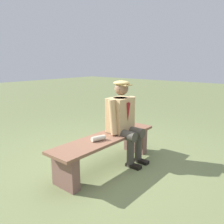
# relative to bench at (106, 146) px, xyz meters

# --- Properties ---
(ground_plane) EXTENTS (30.00, 30.00, 0.00)m
(ground_plane) POSITION_rel_bench_xyz_m (0.00, 0.00, -0.32)
(ground_plane) COLOR #677245
(bench) EXTENTS (1.88, 0.47, 0.47)m
(bench) POSITION_rel_bench_xyz_m (0.00, 0.00, 0.00)
(bench) COLOR brown
(bench) RESTS_ON ground
(seated_man) EXTENTS (0.56, 0.60, 1.28)m
(seated_man) POSITION_rel_bench_xyz_m (-0.33, 0.06, 0.38)
(seated_man) COLOR tan
(seated_man) RESTS_ON ground
(rolled_magazine) EXTENTS (0.22, 0.13, 0.07)m
(rolled_magazine) POSITION_rel_bench_xyz_m (0.21, 0.03, 0.19)
(rolled_magazine) COLOR beige
(rolled_magazine) RESTS_ON bench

